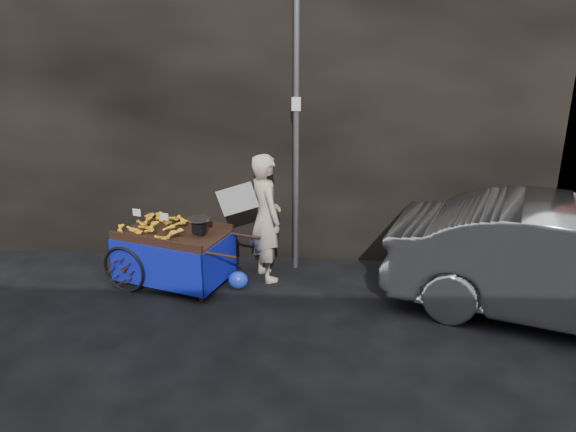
# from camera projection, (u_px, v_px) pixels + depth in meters

# --- Properties ---
(ground) EXTENTS (80.00, 80.00, 0.00)m
(ground) POSITION_uv_depth(u_px,v_px,m) (266.00, 309.00, 7.12)
(ground) COLOR black
(ground) RESTS_ON ground
(building_wall) EXTENTS (13.50, 2.00, 5.00)m
(building_wall) POSITION_uv_depth(u_px,v_px,m) (307.00, 85.00, 8.71)
(building_wall) COLOR black
(building_wall) RESTS_ON ground
(street_pole) EXTENTS (0.12, 0.10, 4.00)m
(street_pole) POSITION_uv_depth(u_px,v_px,m) (296.00, 133.00, 7.65)
(street_pole) COLOR slate
(street_pole) RESTS_ON ground
(banana_cart) EXTENTS (2.13, 1.44, 1.07)m
(banana_cart) POSITION_uv_depth(u_px,v_px,m) (170.00, 238.00, 7.64)
(banana_cart) COLOR black
(banana_cart) RESTS_ON ground
(vendor) EXTENTS (1.00, 0.78, 1.79)m
(vendor) POSITION_uv_depth(u_px,v_px,m) (266.00, 218.00, 7.70)
(vendor) COLOR #C9B596
(vendor) RESTS_ON ground
(plastic_bag) EXTENTS (0.27, 0.22, 0.24)m
(plastic_bag) POSITION_uv_depth(u_px,v_px,m) (238.00, 280.00, 7.62)
(plastic_bag) COLOR blue
(plastic_bag) RESTS_ON ground
(parked_car) EXTENTS (4.59, 2.86, 1.43)m
(parked_car) POSITION_uv_depth(u_px,v_px,m) (574.00, 266.00, 6.65)
(parked_car) COLOR #AAADB1
(parked_car) RESTS_ON ground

